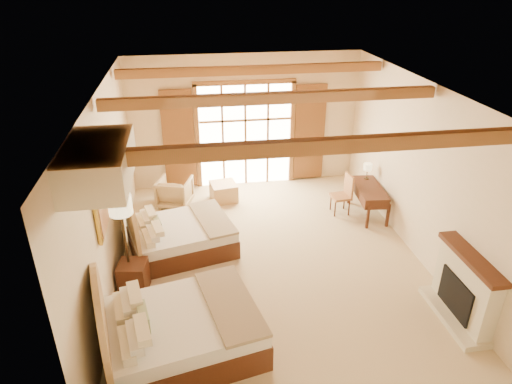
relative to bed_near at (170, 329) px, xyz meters
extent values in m
plane|color=tan|center=(1.81, 2.02, -0.42)|extent=(7.00, 7.00, 0.00)
plane|color=beige|center=(1.81, 5.52, 1.18)|extent=(5.50, 0.00, 5.50)
plane|color=beige|center=(-0.94, 2.02, 1.18)|extent=(0.00, 7.00, 7.00)
plane|color=beige|center=(4.56, 2.02, 1.18)|extent=(0.00, 7.00, 7.00)
plane|color=#AB6C33|center=(1.81, 2.02, 2.78)|extent=(7.00, 7.00, 0.00)
cube|color=white|center=(1.81, 5.48, 0.83)|extent=(2.20, 0.02, 2.50)
cube|color=brown|center=(0.21, 5.45, 0.83)|extent=(0.75, 0.06, 2.40)
cube|color=brown|center=(3.41, 5.45, 0.83)|extent=(0.75, 0.06, 2.40)
cube|color=beige|center=(4.43, 0.02, 0.13)|extent=(0.25, 1.30, 1.10)
cube|color=black|center=(4.36, 0.02, 0.03)|extent=(0.18, 0.80, 0.60)
cube|color=beige|center=(4.34, 0.02, -0.37)|extent=(0.45, 1.40, 0.10)
cube|color=#452011|center=(4.42, 0.02, 0.70)|extent=(0.30, 1.40, 0.08)
cube|color=gold|center=(-0.90, 1.27, 1.33)|extent=(0.05, 0.95, 0.75)
cube|color=#BB7B44|center=(-0.87, 1.27, 1.33)|extent=(0.02, 0.82, 0.62)
cube|color=beige|center=(-0.59, 0.02, 2.53)|extent=(0.70, 1.40, 0.45)
cube|color=#452011|center=(0.16, 0.00, -0.22)|extent=(2.40, 2.00, 0.41)
cube|color=silver|center=(0.16, 0.00, 0.10)|extent=(2.36, 1.96, 0.23)
cube|color=#846C55|center=(0.88, 0.00, 0.23)|extent=(0.96, 1.73, 0.05)
cube|color=#94A376|center=(-0.33, 0.00, 0.34)|extent=(0.21, 0.45, 0.25)
cube|color=#452011|center=(0.17, 2.60, -0.24)|extent=(2.16, 1.82, 0.36)
cube|color=silver|center=(0.17, 2.60, 0.04)|extent=(2.11, 1.79, 0.20)
cube|color=#846C55|center=(0.81, 2.60, 0.15)|extent=(0.89, 1.53, 0.05)
cube|color=#94A376|center=(-0.26, 2.60, 0.25)|extent=(0.20, 0.40, 0.22)
cube|color=#452011|center=(-0.63, 1.50, -0.15)|extent=(0.51, 0.51, 0.54)
cylinder|color=#382A17|center=(-0.69, 1.57, -0.41)|extent=(0.25, 0.25, 0.03)
cylinder|color=#382A17|center=(-0.69, 1.57, 0.36)|extent=(0.04, 0.04, 1.51)
cylinder|color=beige|center=(-0.69, 1.57, 1.19)|extent=(0.37, 0.37, 0.31)
imported|color=#A38455|center=(0.04, 4.52, -0.09)|extent=(0.90, 0.91, 0.66)
cube|color=#A4824B|center=(1.17, 4.61, -0.22)|extent=(0.65, 0.65, 0.42)
cube|color=#452011|center=(4.23, 3.42, 0.22)|extent=(0.64, 1.28, 0.04)
cube|color=#452011|center=(4.23, 3.42, 0.11)|extent=(0.62, 1.24, 0.19)
cube|color=#9E663F|center=(3.66, 3.59, -0.03)|extent=(0.43, 0.43, 0.05)
cube|color=#9E663F|center=(3.84, 3.59, 0.24)|extent=(0.08, 0.40, 0.48)
cylinder|color=#382A17|center=(4.33, 3.85, 0.25)|extent=(0.11, 0.11, 0.02)
cylinder|color=#382A17|center=(4.33, 3.85, 0.38)|extent=(0.02, 0.02, 0.25)
cylinder|color=beige|center=(4.33, 3.85, 0.53)|extent=(0.18, 0.18, 0.14)
camera|label=1|loc=(0.43, -4.96, 4.52)|focal=32.00mm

